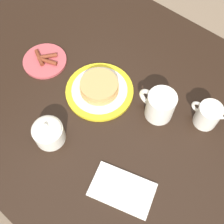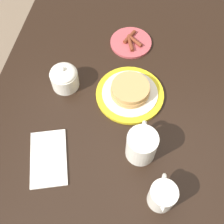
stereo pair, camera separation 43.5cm
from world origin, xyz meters
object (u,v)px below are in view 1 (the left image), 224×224
coffee_mug (159,105)px  creamer_pitcher (208,115)px  pancake_plate (99,89)px  side_plate_bacon (45,60)px  sugar_bowl (48,132)px  napkin (122,190)px

coffee_mug → creamer_pitcher: coffee_mug is taller
pancake_plate → side_plate_bacon: (0.24, 0.03, -0.01)m
side_plate_bacon → pancake_plate: bearing=-173.2°
creamer_pitcher → side_plate_bacon: bearing=15.5°
pancake_plate → sugar_bowl: sugar_bowl is taller
sugar_bowl → coffee_mug: bearing=-125.7°
pancake_plate → napkin: size_ratio=1.14×
sugar_bowl → side_plate_bacon: bearing=-40.4°
coffee_mug → creamer_pitcher: bearing=-152.1°
side_plate_bacon → sugar_bowl: (-0.23, 0.20, 0.04)m
coffee_mug → creamer_pitcher: 0.15m
sugar_bowl → napkin: 0.28m
side_plate_bacon → napkin: 0.54m
pancake_plate → creamer_pitcher: 0.36m
creamer_pitcher → sugar_bowl: (0.34, 0.36, -0.00)m
side_plate_bacon → creamer_pitcher: bearing=-164.5°
creamer_pitcher → pancake_plate: bearing=21.4°
pancake_plate → sugar_bowl: bearing=88.5°
pancake_plate → napkin: 0.34m
creamer_pitcher → sugar_bowl: sugar_bowl is taller
creamer_pitcher → napkin: size_ratio=0.55×
sugar_bowl → napkin: bearing=-176.6°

